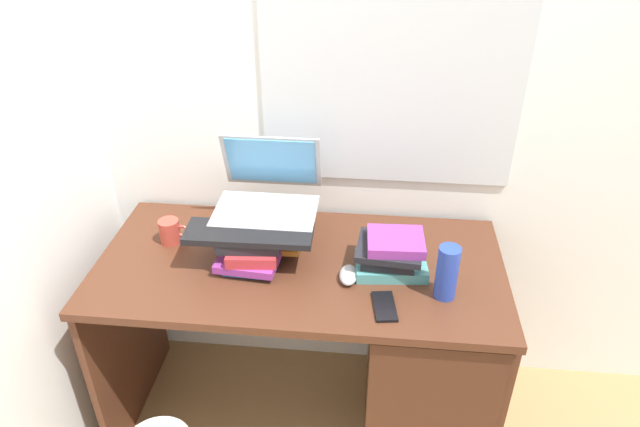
{
  "coord_description": "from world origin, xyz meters",
  "views": [
    {
      "loc": [
        0.23,
        -1.57,
        1.96
      ],
      "look_at": [
        0.07,
        0.03,
        0.96
      ],
      "focal_mm": 32.34,
      "sensor_mm": 36.0,
      "label": 1
    }
  ],
  "objects_px": {
    "book_stack_tall": "(266,230)",
    "computer_mouse": "(348,275)",
    "book_stack_side": "(391,253)",
    "cell_phone": "(384,306)",
    "desk": "(397,350)",
    "laptop": "(268,190)",
    "mug": "(170,231)",
    "water_bottle": "(447,272)",
    "keyboard": "(249,234)",
    "book_stack_keyboard_riser": "(251,251)"
  },
  "relations": [
    {
      "from": "keyboard",
      "to": "water_bottle",
      "type": "height_order",
      "value": "water_bottle"
    },
    {
      "from": "keyboard",
      "to": "computer_mouse",
      "type": "height_order",
      "value": "keyboard"
    },
    {
      "from": "computer_mouse",
      "to": "mug",
      "type": "bearing_deg",
      "value": 166.68
    },
    {
      "from": "computer_mouse",
      "to": "water_bottle",
      "type": "bearing_deg",
      "value": -9.43
    },
    {
      "from": "book_stack_side",
      "to": "cell_phone",
      "type": "height_order",
      "value": "book_stack_side"
    },
    {
      "from": "book_stack_tall",
      "to": "keyboard",
      "type": "xyz_separation_m",
      "value": [
        -0.03,
        -0.13,
        0.07
      ]
    },
    {
      "from": "computer_mouse",
      "to": "desk",
      "type": "bearing_deg",
      "value": 15.4
    },
    {
      "from": "book_stack_side",
      "to": "laptop",
      "type": "height_order",
      "value": "laptop"
    },
    {
      "from": "book_stack_keyboard_riser",
      "to": "mug",
      "type": "xyz_separation_m",
      "value": [
        -0.32,
        0.11,
        -0.02
      ]
    },
    {
      "from": "book_stack_side",
      "to": "book_stack_tall",
      "type": "bearing_deg",
      "value": 167.03
    },
    {
      "from": "laptop",
      "to": "cell_phone",
      "type": "height_order",
      "value": "laptop"
    },
    {
      "from": "mug",
      "to": "laptop",
      "type": "bearing_deg",
      "value": 13.64
    },
    {
      "from": "laptop",
      "to": "cell_phone",
      "type": "xyz_separation_m",
      "value": [
        0.42,
        -0.36,
        -0.18
      ]
    },
    {
      "from": "book_stack_keyboard_riser",
      "to": "laptop",
      "type": "distance_m",
      "value": 0.23
    },
    {
      "from": "laptop",
      "to": "cell_phone",
      "type": "relative_size",
      "value": 2.59
    },
    {
      "from": "book_stack_tall",
      "to": "keyboard",
      "type": "relative_size",
      "value": 0.61
    },
    {
      "from": "keyboard",
      "to": "water_bottle",
      "type": "xyz_separation_m",
      "value": [
        0.64,
        -0.09,
        -0.04
      ]
    },
    {
      "from": "laptop",
      "to": "book_stack_keyboard_riser",
      "type": "bearing_deg",
      "value": -98.76
    },
    {
      "from": "book_stack_side",
      "to": "laptop",
      "type": "bearing_deg",
      "value": 158.97
    },
    {
      "from": "mug",
      "to": "cell_phone",
      "type": "relative_size",
      "value": 0.8
    },
    {
      "from": "book_stack_keyboard_riser",
      "to": "desk",
      "type": "bearing_deg",
      "value": 0.89
    },
    {
      "from": "book_stack_tall",
      "to": "computer_mouse",
      "type": "distance_m",
      "value": 0.35
    },
    {
      "from": "book_stack_side",
      "to": "keyboard",
      "type": "height_order",
      "value": "keyboard"
    },
    {
      "from": "desk",
      "to": "book_stack_side",
      "type": "xyz_separation_m",
      "value": [
        -0.05,
        0.02,
        0.42
      ]
    },
    {
      "from": "book_stack_keyboard_riser",
      "to": "cell_phone",
      "type": "height_order",
      "value": "book_stack_keyboard_riser"
    },
    {
      "from": "keyboard",
      "to": "computer_mouse",
      "type": "bearing_deg",
      "value": -8.63
    },
    {
      "from": "desk",
      "to": "water_bottle",
      "type": "bearing_deg",
      "value": -39.61
    },
    {
      "from": "laptop",
      "to": "keyboard",
      "type": "bearing_deg",
      "value": -99.31
    },
    {
      "from": "book_stack_tall",
      "to": "computer_mouse",
      "type": "bearing_deg",
      "value": -29.39
    },
    {
      "from": "book_stack_keyboard_riser",
      "to": "computer_mouse",
      "type": "relative_size",
      "value": 2.12
    },
    {
      "from": "book_stack_side",
      "to": "keyboard",
      "type": "distance_m",
      "value": 0.47
    },
    {
      "from": "book_stack_keyboard_riser",
      "to": "water_bottle",
      "type": "xyz_separation_m",
      "value": [
        0.64,
        -0.09,
        0.03
      ]
    },
    {
      "from": "book_stack_tall",
      "to": "laptop",
      "type": "relative_size",
      "value": 0.73
    },
    {
      "from": "desk",
      "to": "keyboard",
      "type": "bearing_deg",
      "value": -179.17
    },
    {
      "from": "computer_mouse",
      "to": "keyboard",
      "type": "bearing_deg",
      "value": 172.64
    },
    {
      "from": "book_stack_keyboard_riser",
      "to": "keyboard",
      "type": "height_order",
      "value": "keyboard"
    },
    {
      "from": "water_bottle",
      "to": "cell_phone",
      "type": "xyz_separation_m",
      "value": [
        -0.19,
        -0.08,
        -0.09
      ]
    },
    {
      "from": "desk",
      "to": "laptop",
      "type": "distance_m",
      "value": 0.75
    },
    {
      "from": "mug",
      "to": "keyboard",
      "type": "bearing_deg",
      "value": -19.33
    },
    {
      "from": "book_stack_tall",
      "to": "computer_mouse",
      "type": "relative_size",
      "value": 2.46
    },
    {
      "from": "mug",
      "to": "water_bottle",
      "type": "height_order",
      "value": "water_bottle"
    },
    {
      "from": "cell_phone",
      "to": "book_stack_tall",
      "type": "bearing_deg",
      "value": 136.64
    },
    {
      "from": "book_stack_tall",
      "to": "mug",
      "type": "distance_m",
      "value": 0.35
    },
    {
      "from": "keyboard",
      "to": "mug",
      "type": "bearing_deg",
      "value": 159.4
    },
    {
      "from": "book_stack_tall",
      "to": "mug",
      "type": "xyz_separation_m",
      "value": [
        -0.35,
        -0.02,
        -0.02
      ]
    },
    {
      "from": "mug",
      "to": "water_bottle",
      "type": "distance_m",
      "value": 0.97
    },
    {
      "from": "mug",
      "to": "water_bottle",
      "type": "relative_size",
      "value": 0.6
    },
    {
      "from": "keyboard",
      "to": "cell_phone",
      "type": "relative_size",
      "value": 3.09
    },
    {
      "from": "book_stack_side",
      "to": "mug",
      "type": "height_order",
      "value": "book_stack_side"
    },
    {
      "from": "water_bottle",
      "to": "keyboard",
      "type": "bearing_deg",
      "value": 171.65
    }
  ]
}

